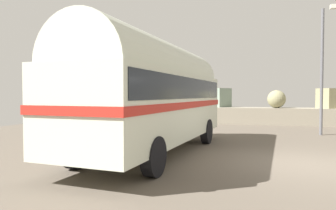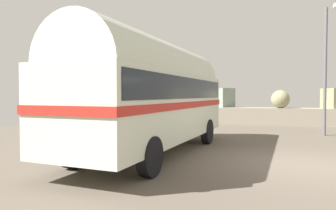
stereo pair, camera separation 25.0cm
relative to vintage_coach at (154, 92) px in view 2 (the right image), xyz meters
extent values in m
cube|color=brown|center=(4.45, -0.42, -2.04)|extent=(32.00, 26.00, 0.02)
cube|color=gray|center=(4.45, 11.38, -1.50)|extent=(31.36, 1.80, 1.10)
sphere|color=gray|center=(-8.07, 11.91, -0.56)|extent=(0.79, 0.79, 0.79)
sphere|color=gray|center=(-5.50, 11.23, -0.41)|extent=(1.08, 1.08, 1.08)
sphere|color=gray|center=(-1.92, 11.21, -0.53)|extent=(0.84, 0.84, 0.84)
cube|color=gray|center=(0.91, 11.89, -0.30)|extent=(1.79, 1.80, 1.30)
sphere|color=gray|center=(4.68, 11.15, -0.38)|extent=(1.14, 1.14, 1.14)
cube|color=gray|center=(7.89, 11.54, -0.33)|extent=(1.60, 1.63, 1.25)
cylinder|color=black|center=(-0.84, 2.70, -1.55)|extent=(0.38, 0.98, 0.96)
cylinder|color=black|center=(1.36, 2.48, -1.55)|extent=(0.38, 0.98, 0.96)
cylinder|color=black|center=(-1.36, -2.48, -1.55)|extent=(0.38, 0.98, 0.96)
cylinder|color=black|center=(0.84, -2.71, -1.55)|extent=(0.38, 0.98, 0.96)
cube|color=silver|center=(0.00, 0.00, -0.48)|extent=(3.23, 8.60, 2.10)
cylinder|color=silver|center=(0.00, 0.00, 0.57)|extent=(3.00, 8.24, 2.20)
cube|color=red|center=(0.00, 0.00, -0.42)|extent=(3.29, 8.69, 0.20)
cube|color=black|center=(0.00, 0.00, 0.10)|extent=(3.24, 8.27, 0.64)
cube|color=silver|center=(0.43, 4.24, -1.35)|extent=(2.28, 0.39, 0.28)
cylinder|color=#5B5B60|center=(6.30, 6.40, 0.96)|extent=(0.14, 0.14, 6.01)
camera|label=1|loc=(2.98, -9.37, -0.11)|focal=32.27mm
camera|label=2|loc=(3.22, -9.31, -0.11)|focal=32.27mm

